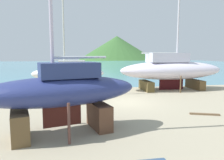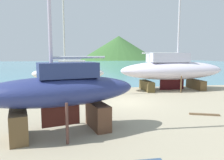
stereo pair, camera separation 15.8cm
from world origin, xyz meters
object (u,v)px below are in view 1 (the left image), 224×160
at_px(sailboat_far_slipway, 69,74).
at_px(barrel_rust_near, 75,99).
at_px(sailboat_large_starboard, 62,92).
at_px(sailboat_mid_port, 171,70).

relative_size(sailboat_far_slipway, barrel_rust_near, 12.22).
bearing_deg(sailboat_large_starboard, sailboat_mid_port, -148.81).
xyz_separation_m(sailboat_large_starboard, barrel_rust_near, (0.48, 5.69, -1.53)).
relative_size(sailboat_large_starboard, sailboat_mid_port, 0.84).
bearing_deg(sailboat_mid_port, sailboat_large_starboard, -135.29).
relative_size(sailboat_mid_port, barrel_rust_near, 18.92).
bearing_deg(sailboat_far_slipway, sailboat_mid_port, -173.19).
height_order(sailboat_mid_port, barrel_rust_near, sailboat_mid_port).
bearing_deg(sailboat_mid_port, sailboat_far_slipway, -173.37).
xyz_separation_m(sailboat_mid_port, sailboat_far_slipway, (-10.14, -1.44, -0.21)).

